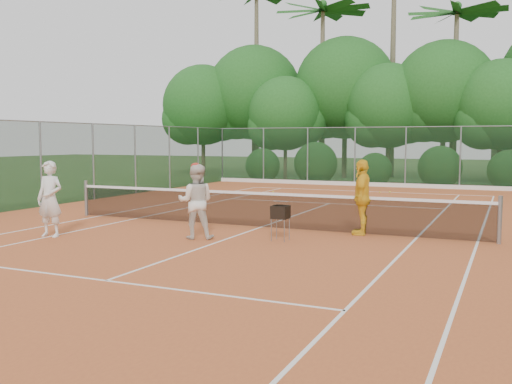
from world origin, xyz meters
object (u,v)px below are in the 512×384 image
at_px(player_center_grp, 196,201).
at_px(ball_hopper, 280,213).
at_px(player_yellow, 362,197).
at_px(player_white, 50,199).

relative_size(player_center_grp, ball_hopper, 2.19).
bearing_deg(player_yellow, player_white, -70.55).
bearing_deg(ball_hopper, player_center_grp, 177.88).
bearing_deg(player_center_grp, ball_hopper, 16.08).
bearing_deg(ball_hopper, player_white, -179.61).
xyz_separation_m(player_center_grp, ball_hopper, (1.95, 0.56, -0.24)).
bearing_deg(player_white, ball_hopper, 11.94).
xyz_separation_m(player_center_grp, player_yellow, (3.47, 2.22, 0.04)).
height_order(player_center_grp, ball_hopper, player_center_grp).
relative_size(player_white, player_center_grp, 1.02).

